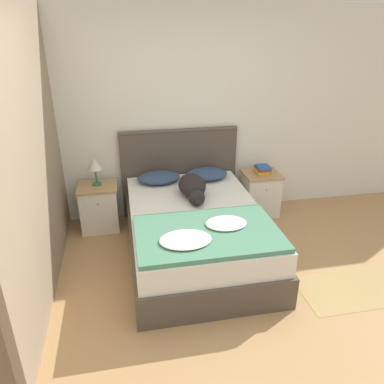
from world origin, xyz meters
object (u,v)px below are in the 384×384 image
(bed, at_px, (196,233))
(nightstand_left, at_px, (99,207))
(dog, at_px, (193,187))
(pillow_left, at_px, (159,178))
(pillow_right, at_px, (207,174))
(table_lamp, at_px, (95,165))
(nightstand_right, at_px, (260,193))
(book_stack, at_px, (262,170))

(bed, bearing_deg, nightstand_left, 141.50)
(nightstand_left, height_order, dog, dog)
(bed, distance_m, dog, 0.50)
(pillow_left, relative_size, pillow_right, 1.00)
(table_lamp, bearing_deg, pillow_left, -4.87)
(pillow_left, xyz_separation_m, dog, (0.33, -0.47, 0.05))
(nightstand_right, bearing_deg, nightstand_left, 180.00)
(table_lamp, bearing_deg, pillow_right, -2.70)
(pillow_left, xyz_separation_m, book_stack, (1.32, 0.03, -0.01))
(dog, relative_size, table_lamp, 2.04)
(nightstand_left, distance_m, pillow_right, 1.36)
(book_stack, height_order, table_lamp, table_lamp)
(nightstand_left, bearing_deg, book_stack, 0.02)
(dog, bearing_deg, bed, -95.63)
(nightstand_left, bearing_deg, pillow_right, -1.49)
(pillow_right, bearing_deg, pillow_left, 180.00)
(nightstand_left, distance_m, book_stack, 2.08)
(pillow_left, bearing_deg, book_stack, 1.51)
(nightstand_right, height_order, pillow_left, pillow_left)
(bed, relative_size, book_stack, 8.78)
(pillow_right, height_order, dog, dog)
(pillow_left, relative_size, book_stack, 2.21)
(pillow_left, bearing_deg, nightstand_left, 177.32)
(nightstand_right, bearing_deg, pillow_right, -177.32)
(bed, height_order, table_lamp, table_lamp)
(nightstand_left, xyz_separation_m, pillow_right, (1.32, -0.03, 0.34))
(pillow_right, bearing_deg, bed, -110.67)
(nightstand_right, xyz_separation_m, pillow_right, (-0.73, -0.03, 0.34))
(bed, distance_m, pillow_right, 0.90)
(pillow_right, bearing_deg, dog, -119.30)
(nightstand_left, distance_m, nightstand_right, 2.05)
(book_stack, bearing_deg, bed, -141.57)
(bed, distance_m, nightstand_right, 1.31)
(bed, relative_size, dog, 3.05)
(nightstand_left, bearing_deg, bed, -38.50)
(nightstand_left, height_order, table_lamp, table_lamp)
(bed, distance_m, book_stack, 1.35)
(pillow_right, distance_m, book_stack, 0.73)
(bed, relative_size, pillow_left, 3.97)
(pillow_left, height_order, book_stack, pillow_left)
(pillow_right, height_order, book_stack, pillow_right)
(nightstand_left, relative_size, table_lamp, 1.73)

